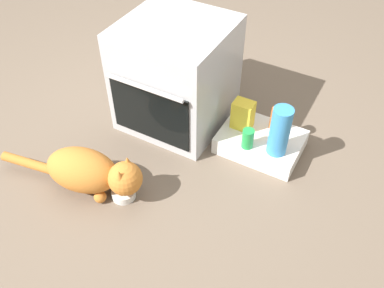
{
  "coord_description": "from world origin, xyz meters",
  "views": [
    {
      "loc": [
        1.11,
        -1.38,
        1.77
      ],
      "look_at": [
        0.35,
        -0.02,
        0.25
      ],
      "focal_mm": 38.94,
      "sensor_mm": 36.0,
      "label": 1
    }
  ],
  "objects_px": {
    "cat": "(90,172)",
    "water_bottle": "(280,131)",
    "snack_bag": "(243,115)",
    "oven": "(176,75)",
    "sauce_jar": "(277,119)",
    "pantry_cabinet": "(261,142)",
    "soda_can": "(248,139)",
    "food_bowl": "(124,193)"
  },
  "relations": [
    {
      "from": "oven",
      "to": "sauce_jar",
      "type": "distance_m",
      "value": 0.65
    },
    {
      "from": "pantry_cabinet",
      "to": "cat",
      "type": "xyz_separation_m",
      "value": [
        -0.68,
        -0.73,
        0.08
      ]
    },
    {
      "from": "cat",
      "to": "snack_bag",
      "type": "bearing_deg",
      "value": 42.57
    },
    {
      "from": "snack_bag",
      "to": "water_bottle",
      "type": "bearing_deg",
      "value": -20.8
    },
    {
      "from": "pantry_cabinet",
      "to": "cat",
      "type": "distance_m",
      "value": 1.0
    },
    {
      "from": "oven",
      "to": "cat",
      "type": "height_order",
      "value": "oven"
    },
    {
      "from": "cat",
      "to": "soda_can",
      "type": "relative_size",
      "value": 6.96
    },
    {
      "from": "oven",
      "to": "snack_bag",
      "type": "height_order",
      "value": "oven"
    },
    {
      "from": "pantry_cabinet",
      "to": "water_bottle",
      "type": "height_order",
      "value": "water_bottle"
    },
    {
      "from": "food_bowl",
      "to": "cat",
      "type": "relative_size",
      "value": 0.15
    },
    {
      "from": "sauce_jar",
      "to": "water_bottle",
      "type": "xyz_separation_m",
      "value": [
        0.07,
        -0.18,
        0.08
      ]
    },
    {
      "from": "pantry_cabinet",
      "to": "sauce_jar",
      "type": "xyz_separation_m",
      "value": [
        0.05,
        0.1,
        0.12
      ]
    },
    {
      "from": "food_bowl",
      "to": "cat",
      "type": "distance_m",
      "value": 0.21
    },
    {
      "from": "oven",
      "to": "pantry_cabinet",
      "type": "xyz_separation_m",
      "value": [
        0.58,
        -0.01,
        -0.27
      ]
    },
    {
      "from": "cat",
      "to": "soda_can",
      "type": "distance_m",
      "value": 0.88
    },
    {
      "from": "food_bowl",
      "to": "sauce_jar",
      "type": "height_order",
      "value": "sauce_jar"
    },
    {
      "from": "pantry_cabinet",
      "to": "water_bottle",
      "type": "bearing_deg",
      "value": -34.67
    },
    {
      "from": "oven",
      "to": "sauce_jar",
      "type": "xyz_separation_m",
      "value": [
        0.63,
        0.09,
        -0.15
      ]
    },
    {
      "from": "pantry_cabinet",
      "to": "soda_can",
      "type": "xyz_separation_m",
      "value": [
        -0.04,
        -0.13,
        0.11
      ]
    },
    {
      "from": "snack_bag",
      "to": "pantry_cabinet",
      "type": "bearing_deg",
      "value": -5.98
    },
    {
      "from": "cat",
      "to": "water_bottle",
      "type": "xyz_separation_m",
      "value": [
        0.79,
        0.65,
        0.12
      ]
    },
    {
      "from": "oven",
      "to": "sauce_jar",
      "type": "relative_size",
      "value": 4.68
    },
    {
      "from": "food_bowl",
      "to": "soda_can",
      "type": "xyz_separation_m",
      "value": [
        0.46,
        0.57,
        0.14
      ]
    },
    {
      "from": "food_bowl",
      "to": "sauce_jar",
      "type": "bearing_deg",
      "value": 55.47
    },
    {
      "from": "oven",
      "to": "water_bottle",
      "type": "relative_size",
      "value": 2.18
    },
    {
      "from": "pantry_cabinet",
      "to": "sauce_jar",
      "type": "bearing_deg",
      "value": 64.89
    },
    {
      "from": "food_bowl",
      "to": "cat",
      "type": "xyz_separation_m",
      "value": [
        -0.18,
        -0.04,
        0.11
      ]
    },
    {
      "from": "water_bottle",
      "to": "snack_bag",
      "type": "distance_m",
      "value": 0.28
    },
    {
      "from": "cat",
      "to": "soda_can",
      "type": "bearing_deg",
      "value": 32.09
    },
    {
      "from": "sauce_jar",
      "to": "water_bottle",
      "type": "bearing_deg",
      "value": -68.63
    },
    {
      "from": "cat",
      "to": "water_bottle",
      "type": "relative_size",
      "value": 2.78
    },
    {
      "from": "pantry_cabinet",
      "to": "cat",
      "type": "bearing_deg",
      "value": -132.8
    },
    {
      "from": "sauce_jar",
      "to": "food_bowl",
      "type": "bearing_deg",
      "value": -124.53
    },
    {
      "from": "water_bottle",
      "to": "snack_bag",
      "type": "bearing_deg",
      "value": 159.2
    },
    {
      "from": "water_bottle",
      "to": "soda_can",
      "type": "bearing_deg",
      "value": -164.31
    },
    {
      "from": "sauce_jar",
      "to": "water_bottle",
      "type": "relative_size",
      "value": 0.47
    },
    {
      "from": "cat",
      "to": "snack_bag",
      "type": "distance_m",
      "value": 0.92
    },
    {
      "from": "snack_bag",
      "to": "soda_can",
      "type": "bearing_deg",
      "value": -55.81
    },
    {
      "from": "food_bowl",
      "to": "soda_can",
      "type": "bearing_deg",
      "value": 50.97
    },
    {
      "from": "food_bowl",
      "to": "snack_bag",
      "type": "relative_size",
      "value": 0.72
    },
    {
      "from": "soda_can",
      "to": "sauce_jar",
      "type": "bearing_deg",
      "value": 69.19
    },
    {
      "from": "cat",
      "to": "snack_bag",
      "type": "xyz_separation_m",
      "value": [
        0.54,
        0.74,
        0.06
      ]
    }
  ]
}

